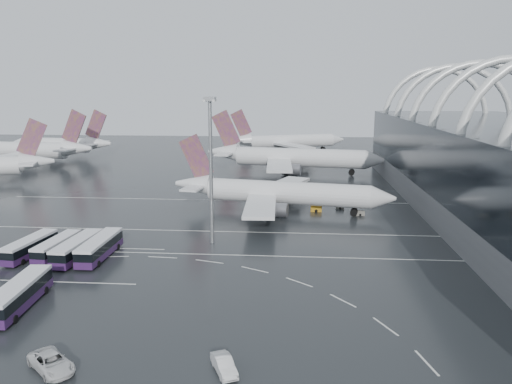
# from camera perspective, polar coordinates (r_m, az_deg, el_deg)

# --- Properties ---
(ground) EXTENTS (420.00, 420.00, 0.00)m
(ground) POSITION_cam_1_polar(r_m,az_deg,el_deg) (88.25, -4.10, -6.73)
(ground) COLOR black
(ground) RESTS_ON ground
(lane_marking_near) EXTENTS (120.00, 0.25, 0.01)m
(lane_marking_near) POSITION_cam_1_polar(r_m,az_deg,el_deg) (86.38, -4.30, -7.15)
(lane_marking_near) COLOR silver
(lane_marking_near) RESTS_ON ground
(lane_marking_mid) EXTENTS (120.00, 0.25, 0.01)m
(lane_marking_mid) POSITION_cam_1_polar(r_m,az_deg,el_deg) (99.58, -3.08, -4.54)
(lane_marking_mid) COLOR silver
(lane_marking_mid) RESTS_ON ground
(lane_marking_far) EXTENTS (120.00, 0.25, 0.01)m
(lane_marking_far) POSITION_cam_1_polar(r_m,az_deg,el_deg) (126.50, -1.42, -0.98)
(lane_marking_far) COLOR silver
(lane_marking_far) RESTS_ON ground
(bus_bay_line_south) EXTENTS (28.00, 0.25, 0.01)m
(bus_bay_line_south) POSITION_cam_1_polar(r_m,az_deg,el_deg) (81.16, -23.12, -9.38)
(bus_bay_line_south) COLOR silver
(bus_bay_line_south) RESTS_ON ground
(bus_bay_line_north) EXTENTS (28.00, 0.25, 0.01)m
(bus_bay_line_north) POSITION_cam_1_polar(r_m,az_deg,el_deg) (94.74, -18.69, -6.03)
(bus_bay_line_north) COLOR silver
(bus_bay_line_north) RESTS_ON ground
(airliner_main) EXTENTS (51.49, 44.56, 17.48)m
(airliner_main) POSITION_cam_1_polar(r_m,az_deg,el_deg) (114.57, 2.36, -0.10)
(airliner_main) COLOR silver
(airliner_main) RESTS_ON ground
(airliner_gate_b) EXTENTS (59.67, 53.00, 20.75)m
(airliner_gate_b) POSITION_cam_1_polar(r_m,az_deg,el_deg) (166.67, 3.96, 3.92)
(airliner_gate_b) COLOR silver
(airliner_gate_b) RESTS_ON ground
(airliner_gate_c) EXTENTS (52.30, 47.67, 19.19)m
(airliner_gate_c) POSITION_cam_1_polar(r_m,az_deg,el_deg) (220.96, 3.38, 5.77)
(airliner_gate_c) COLOR silver
(airliner_gate_c) RESTS_ON ground
(jet_remote_mid) EXTENTS (47.13, 37.97, 20.53)m
(jet_remote_mid) POSITION_cam_1_polar(r_m,az_deg,el_deg) (203.01, -23.97, 4.38)
(jet_remote_mid) COLOR silver
(jet_remote_mid) RESTS_ON ground
(jet_remote_far) EXTENTS (45.21, 36.45, 19.67)m
(jet_remote_far) POSITION_cam_1_polar(r_m,az_deg,el_deg) (219.26, -21.32, 5.01)
(jet_remote_far) COLOR silver
(jet_remote_far) RESTS_ON ground
(bus_row_near_a) EXTENTS (4.14, 12.83, 3.10)m
(bus_row_near_a) POSITION_cam_1_polar(r_m,az_deg,el_deg) (93.10, -24.44, -5.70)
(bus_row_near_a) COLOR #2E1542
(bus_row_near_a) RESTS_ON ground
(bus_row_near_b) EXTENTS (3.61, 12.16, 2.95)m
(bus_row_near_b) POSITION_cam_1_polar(r_m,az_deg,el_deg) (91.64, -21.78, -5.80)
(bus_row_near_b) COLOR #2E1542
(bus_row_near_b) RESTS_ON ground
(bus_row_near_c) EXTENTS (3.77, 13.53, 3.29)m
(bus_row_near_c) POSITION_cam_1_polar(r_m,az_deg,el_deg) (88.94, -19.76, -6.05)
(bus_row_near_c) COLOR #2E1542
(bus_row_near_c) RESTS_ON ground
(bus_row_near_d) EXTENTS (3.40, 13.71, 3.37)m
(bus_row_near_d) POSITION_cam_1_polar(r_m,az_deg,el_deg) (88.10, -17.43, -6.03)
(bus_row_near_d) COLOR #2E1542
(bus_row_near_d) RESTS_ON ground
(bus_row_far_c) EXTENTS (4.05, 13.98, 3.40)m
(bus_row_far_c) POSITION_cam_1_polar(r_m,az_deg,el_deg) (72.64, -25.46, -10.51)
(bus_row_far_c) COLOR #2E1542
(bus_row_far_c) RESTS_ON ground
(van_curve_a) EXTENTS (6.64, 6.28, 1.74)m
(van_curve_a) POSITION_cam_1_polar(r_m,az_deg,el_deg) (57.07, -22.34, -17.58)
(van_curve_a) COLOR silver
(van_curve_a) RESTS_ON ground
(van_curve_c) EXTENTS (3.50, 5.02, 1.57)m
(van_curve_c) POSITION_cam_1_polar(r_m,az_deg,el_deg) (53.08, -3.68, -19.11)
(van_curve_c) COLOR silver
(van_curve_c) RESTS_ON ground
(floodlight_mast) EXTENTS (2.03, 2.03, 26.50)m
(floodlight_mast) POSITION_cam_1_polar(r_m,az_deg,el_deg) (89.36, -5.20, 4.47)
(floodlight_mast) COLOR gray
(floodlight_mast) RESTS_ON ground
(gse_cart_belly_b) EXTENTS (1.88, 1.11, 1.03)m
(gse_cart_belly_b) POSITION_cam_1_polar(r_m,az_deg,el_deg) (119.59, 9.56, -1.65)
(gse_cart_belly_b) COLOR slate
(gse_cart_belly_b) RESTS_ON ground
(gse_cart_belly_d) EXTENTS (1.91, 1.13, 1.04)m
(gse_cart_belly_d) POSITION_cam_1_polar(r_m,az_deg,el_deg) (114.26, 11.81, -2.36)
(gse_cart_belly_d) COLOR slate
(gse_cart_belly_d) RESTS_ON ground
(gse_cart_belly_e) EXTENTS (2.52, 1.49, 1.38)m
(gse_cart_belly_e) POSITION_cam_1_polar(r_m,az_deg,el_deg) (116.22, 6.88, -1.87)
(gse_cart_belly_e) COLOR #BF8719
(gse_cart_belly_e) RESTS_ON ground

